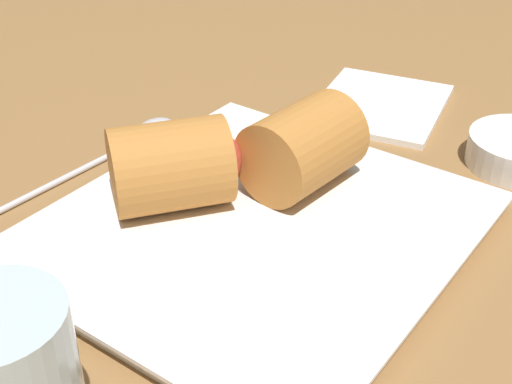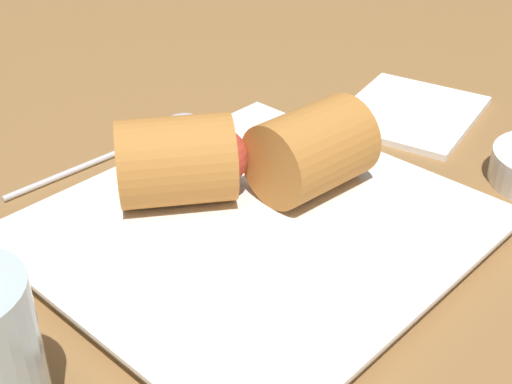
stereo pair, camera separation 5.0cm
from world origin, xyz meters
The scene contains 6 objects.
table_surface centered at (0.00, 0.00, 1.00)cm, with size 180.00×140.00×2.00cm.
serving_plate centered at (-0.79, 2.97, 2.76)cm, with size 28.14×26.16×1.50cm.
roll_front_left centered at (0.34, -2.84, 6.61)cm, with size 10.10×9.77×6.22cm.
roll_front_right centered at (-7.31, 2.77, 6.61)cm, with size 9.31×6.94×6.22cm.
spoon centered at (-6.27, -13.43, 2.56)cm, with size 18.87×2.96×1.26cm.
napkin centered at (-24.66, -0.49, 2.30)cm, with size 15.22×13.69×0.60cm.
Camera 1 is at (31.34, 26.32, 31.27)cm, focal length 50.00 mm.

